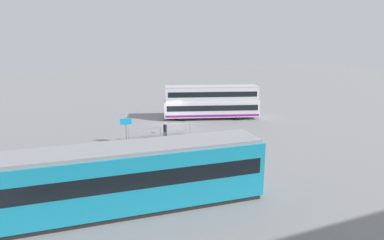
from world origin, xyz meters
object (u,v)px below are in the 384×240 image
Objects in this scene: double_decker_bus at (211,102)px; tram_yellow at (128,177)px; pedestrian_near_railing at (165,130)px; info_sign at (126,126)px.

tram_yellow is at bearing 56.84° from double_decker_bus.
info_sign reaches higher than pedestrian_near_railing.
info_sign is (10.79, 6.70, -0.33)m from double_decker_bus.
pedestrian_near_railing is at bearing -112.49° from tram_yellow.
pedestrian_near_railing is 0.70× the size of info_sign.
tram_yellow is 11.97m from info_sign.
double_decker_bus is 6.68× the size of pedestrian_near_railing.
pedestrian_near_railing is (-4.89, -11.82, -0.89)m from tram_yellow.
double_decker_bus is 9.98m from pedestrian_near_railing.
info_sign is (-1.36, -11.89, -0.22)m from tram_yellow.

